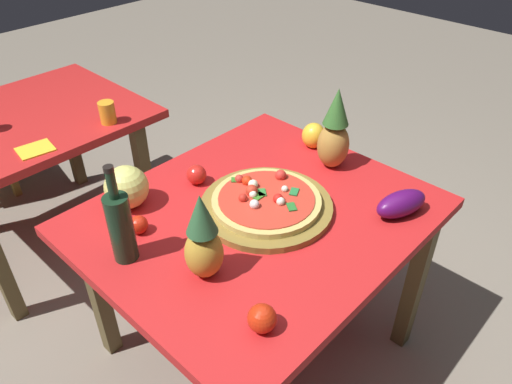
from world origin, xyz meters
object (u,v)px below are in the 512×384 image
display_table (258,231)px  napkin_folded (35,149)px  melon (127,187)px  pizza (266,199)px  wine_bottle (121,226)px  bell_pepper (314,135)px  background_table (24,137)px  tomato_by_bottle (262,318)px  tomato_beside_pepper (139,225)px  drinking_glass_juice (107,113)px  pineapple_right (334,133)px  pizza_board (266,206)px  tomato_near_board (196,175)px  eggplant (401,204)px  pineapple_left (203,241)px

display_table → napkin_folded: size_ratio=8.23×
melon → pizza: bearing=-49.1°
wine_bottle → bell_pepper: wine_bottle is taller
background_table → melon: size_ratio=7.06×
wine_bottle → tomato_by_bottle: bearing=-79.9°
tomato_by_bottle → tomato_beside_pepper: bearing=88.9°
drinking_glass_juice → melon: bearing=-116.7°
pineapple_right → bell_pepper: pineapple_right is taller
pizza_board → pineapple_right: 0.41m
melon → tomato_beside_pepper: 0.17m
display_table → tomato_near_board: (-0.03, 0.29, 0.12)m
background_table → pizza: pizza is taller
eggplant → pineapple_right: bearing=75.8°
background_table → pineapple_left: bearing=-92.7°
tomato_by_bottle → background_table: bearing=86.6°
background_table → tomato_beside_pepper: 1.09m
pineapple_left → pineapple_right: (0.74, 0.08, 0.02)m
tomato_by_bottle → wine_bottle: bearing=100.1°
tomato_near_board → napkin_folded: size_ratio=0.54×
display_table → bell_pepper: size_ratio=10.55×
tomato_by_bottle → display_table: bearing=44.5°
napkin_folded → wine_bottle: bearing=-97.5°
pizza → tomato_near_board: (-0.06, 0.30, -0.00)m
background_table → pizza_board: 1.34m
pizza → pineapple_right: 0.40m
tomato_beside_pepper → pineapple_left: bearing=-85.6°
pizza_board → bell_pepper: bell_pepper is taller
pineapple_right → napkin_folded: 1.24m
pizza_board → eggplant: 0.46m
background_table → melon: bearing=-91.5°
display_table → pizza: (0.03, -0.01, 0.13)m
bell_pepper → tomato_beside_pepper: size_ratio=1.76×
background_table → eggplant: size_ratio=5.45×
tomato_near_board → display_table: bearing=-84.6°
pineapple_right → tomato_near_board: size_ratio=4.40×
background_table → napkin_folded: napkin_folded is taller
pineapple_left → pizza: bearing=13.0°
pizza_board → drinking_glass_juice: (-0.02, 0.96, 0.04)m
drinking_glass_juice → pizza_board: bearing=-89.0°
pineapple_left → tomato_by_bottle: 0.28m
bell_pepper → drinking_glass_juice: (-0.48, 0.81, 0.00)m
napkin_folded → tomato_beside_pepper: bearing=-90.8°
pizza_board → pizza: 0.03m
pineapple_left → bell_pepper: (0.82, 0.23, -0.08)m
melon → tomato_near_board: size_ratio=2.05×
tomato_near_board → bell_pepper: bearing=-16.0°
eggplant → tomato_beside_pepper: (-0.68, 0.58, -0.01)m
pineapple_left → bell_pepper: pineapple_left is taller
melon → eggplant: 0.95m
background_table → bell_pepper: bell_pepper is taller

